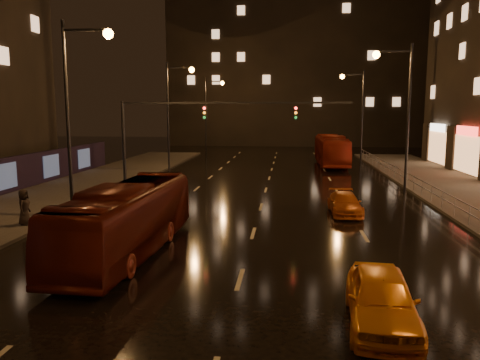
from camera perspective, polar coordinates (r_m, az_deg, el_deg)
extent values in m
plane|color=black|center=(31.37, 2.99, -1.83)|extent=(140.00, 140.00, 0.00)
cube|color=#38332D|center=(30.39, -23.92, -2.73)|extent=(7.00, 70.00, 0.15)
cube|color=black|center=(83.81, 7.84, 16.83)|extent=(44.00, 16.00, 36.00)
cylinder|color=black|center=(32.88, -13.96, 3.85)|extent=(0.22, 0.22, 6.20)
cube|color=black|center=(31.05, -0.66, 9.39)|extent=(15.20, 0.14, 0.14)
cube|color=black|center=(31.33, -4.34, 8.17)|extent=(0.32, 0.18, 0.95)
cube|color=black|center=(30.84, 6.82, 8.13)|extent=(0.32, 0.18, 0.95)
sphere|color=#FF1E19|center=(31.21, -4.38, 8.72)|extent=(0.18, 0.18, 0.18)
cylinder|color=#99999E|center=(55.73, 14.82, 3.05)|extent=(0.04, 0.04, 1.00)
cube|color=#99999E|center=(30.44, 22.35, -0.66)|extent=(0.05, 56.00, 0.05)
cube|color=#99999E|center=(30.50, 22.31, -1.41)|extent=(0.05, 56.00, 0.05)
imported|color=#53150B|center=(18.76, -13.53, -4.65)|extent=(2.73, 10.07, 2.78)
imported|color=maroon|center=(49.37, 11.07, 3.58)|extent=(2.76, 11.24, 3.12)
imported|color=orange|center=(13.02, 16.87, -13.71)|extent=(2.06, 4.40, 1.46)
imported|color=#C55612|center=(26.12, 12.67, -2.81)|extent=(1.69, 3.98, 1.15)
imported|color=black|center=(24.66, -24.84, -3.01)|extent=(0.67, 0.92, 1.72)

